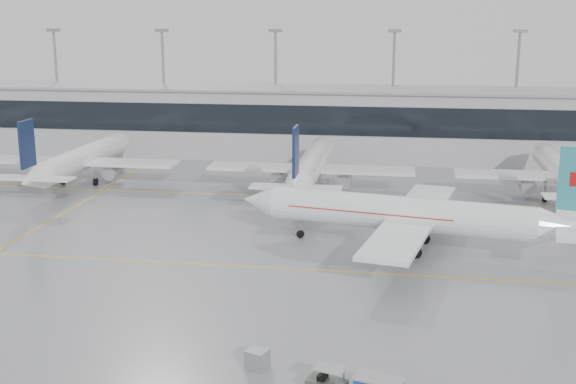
# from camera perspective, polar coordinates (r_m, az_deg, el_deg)

# --- Properties ---
(ground) EXTENTS (320.00, 320.00, 0.00)m
(ground) POSITION_cam_1_polar(r_m,az_deg,el_deg) (72.67, -1.45, -6.02)
(ground) COLOR gray
(ground) RESTS_ON ground
(taxi_line_main) EXTENTS (120.00, 0.25, 0.01)m
(taxi_line_main) POSITION_cam_1_polar(r_m,az_deg,el_deg) (72.67, -1.45, -6.01)
(taxi_line_main) COLOR #E5B110
(taxi_line_main) RESTS_ON ground
(taxi_line_north) EXTENTS (120.00, 0.25, 0.01)m
(taxi_line_north) POSITION_cam_1_polar(r_m,az_deg,el_deg) (101.13, 1.55, -0.41)
(taxi_line_north) COLOR #E5B110
(taxi_line_north) RESTS_ON ground
(taxi_line_cross) EXTENTS (0.25, 60.00, 0.01)m
(taxi_line_cross) POSITION_cam_1_polar(r_m,az_deg,el_deg) (95.73, -17.77, -1.86)
(taxi_line_cross) COLOR #E5B110
(taxi_line_cross) RESTS_ON ground
(terminal) EXTENTS (180.00, 15.00, 12.00)m
(terminal) POSITION_cam_1_polar(r_m,az_deg,el_deg) (131.27, 3.34, 5.44)
(terminal) COLOR #AAAAAE
(terminal) RESTS_ON ground
(terminal_glass) EXTENTS (180.00, 0.20, 5.00)m
(terminal_glass) POSITION_cam_1_polar(r_m,az_deg,el_deg) (123.62, 3.01, 5.65)
(terminal_glass) COLOR black
(terminal_glass) RESTS_ON ground
(terminal_roof) EXTENTS (182.00, 16.00, 0.40)m
(terminal_roof) POSITION_cam_1_polar(r_m,az_deg,el_deg) (130.56, 3.38, 8.14)
(terminal_roof) COLOR gray
(terminal_roof) RESTS_ON ground
(light_masts) EXTENTS (156.40, 1.00, 22.60)m
(light_masts) POSITION_cam_1_polar(r_m,az_deg,el_deg) (136.41, 3.63, 8.84)
(light_masts) COLOR gray
(light_masts) RESTS_ON ground
(air_canada_jet) EXTENTS (38.10, 31.26, 12.21)m
(air_canada_jet) POSITION_cam_1_polar(r_m,az_deg,el_deg) (78.32, 9.69, -1.79)
(air_canada_jet) COLOR white
(air_canada_jet) RESTS_ON ground
(parked_jet_b) EXTENTS (29.64, 36.96, 11.72)m
(parked_jet_b) POSITION_cam_1_polar(r_m,az_deg,el_deg) (113.47, -16.02, 2.51)
(parked_jet_b) COLOR white
(parked_jet_b) RESTS_ON ground
(parked_jet_c) EXTENTS (29.64, 36.96, 11.72)m
(parked_jet_c) POSITION_cam_1_polar(r_m,az_deg,el_deg) (103.89, 1.82, 2.06)
(parked_jet_c) COLOR white
(parked_jet_c) RESTS_ON ground
(parked_jet_d) EXTENTS (29.64, 36.96, 11.72)m
(parked_jet_d) POSITION_cam_1_polar(r_m,az_deg,el_deg) (105.65, 21.03, 1.35)
(parked_jet_d) COLOR white
(parked_jet_d) RESTS_ON ground
(baggage_tug) EXTENTS (3.97, 2.32, 1.89)m
(baggage_tug) POSITION_cam_1_polar(r_m,az_deg,el_deg) (49.57, 3.08, -14.92)
(baggage_tug) COLOR #3F453B
(baggage_tug) RESTS_ON ground
(gse_unit) EXTENTS (1.82, 1.76, 1.43)m
(gse_unit) POSITION_cam_1_polar(r_m,az_deg,el_deg) (52.64, -2.43, -13.07)
(gse_unit) COLOR gray
(gse_unit) RESTS_ON ground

